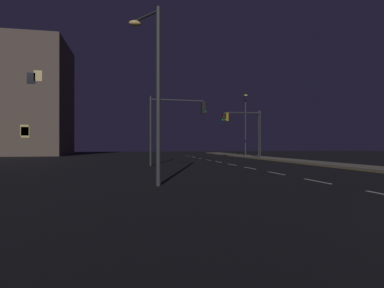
% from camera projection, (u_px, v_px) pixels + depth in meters
% --- Properties ---
extents(ground_plane, '(112.00, 112.00, 0.00)m').
position_uv_depth(ground_plane, '(247.00, 168.00, 22.24)').
color(ground_plane, black).
rests_on(ground_plane, ground).
extents(sidewalk_right, '(2.63, 77.00, 0.14)m').
position_uv_depth(sidewalk_right, '(342.00, 165.00, 23.68)').
color(sidewalk_right, gray).
rests_on(sidewalk_right, ground).
extents(lane_markings_center, '(0.14, 50.00, 0.01)m').
position_uv_depth(lane_markings_center, '(232.00, 165.00, 25.67)').
color(lane_markings_center, silver).
rests_on(lane_markings_center, ground).
extents(lane_edge_line, '(0.14, 53.00, 0.01)m').
position_uv_depth(lane_edge_line, '(290.00, 163.00, 28.29)').
color(lane_edge_line, gold).
rests_on(lane_edge_line, ground).
extents(traffic_light_far_right, '(4.48, 0.53, 5.44)m').
position_uv_depth(traffic_light_far_right, '(243.00, 124.00, 36.48)').
color(traffic_light_far_right, '#38383D').
rests_on(traffic_light_far_right, sidewalk_right).
extents(traffic_light_far_center, '(4.51, 0.48, 5.35)m').
position_uv_depth(traffic_light_far_center, '(176.00, 117.00, 24.39)').
color(traffic_light_far_center, '#2D3033').
rests_on(traffic_light_far_center, ground).
extents(traffic_light_overhead_east, '(4.20, 0.60, 5.45)m').
position_uv_depth(traffic_light_overhead_east, '(245.00, 124.00, 36.01)').
color(traffic_light_overhead_east, '#2D3033').
rests_on(traffic_light_overhead_east, sidewalk_right).
extents(street_lamp_median, '(0.82, 1.61, 8.44)m').
position_uv_depth(street_lamp_median, '(246.00, 120.00, 43.59)').
color(street_lamp_median, '#2D3033').
rests_on(street_lamp_median, sidewalk_right).
extents(street_lamp_far_end, '(1.24, 1.48, 7.07)m').
position_uv_depth(street_lamp_far_end, '(154.00, 79.00, 12.56)').
color(street_lamp_far_end, '#2D3033').
rests_on(street_lamp_far_end, ground).
extents(building_distant, '(18.98, 12.07, 17.58)m').
position_uv_depth(building_distant, '(3.00, 98.00, 48.18)').
color(building_distant, brown).
rests_on(building_distant, ground).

